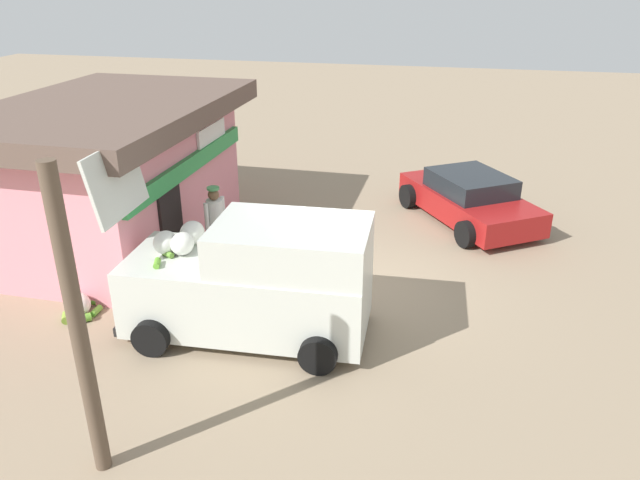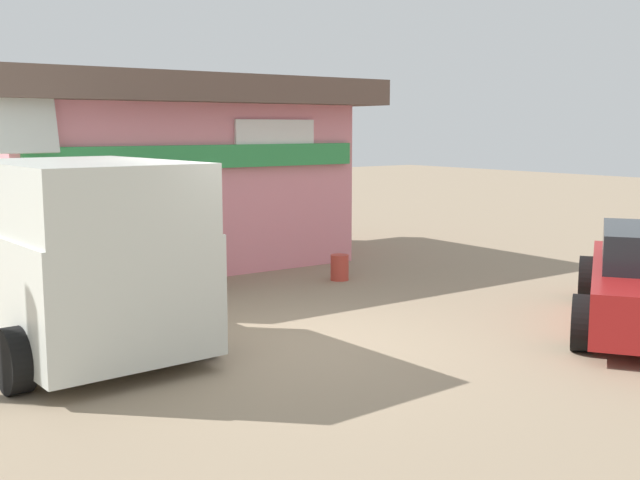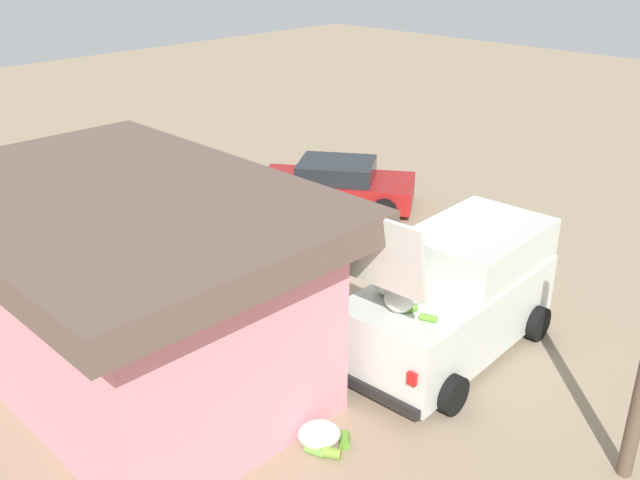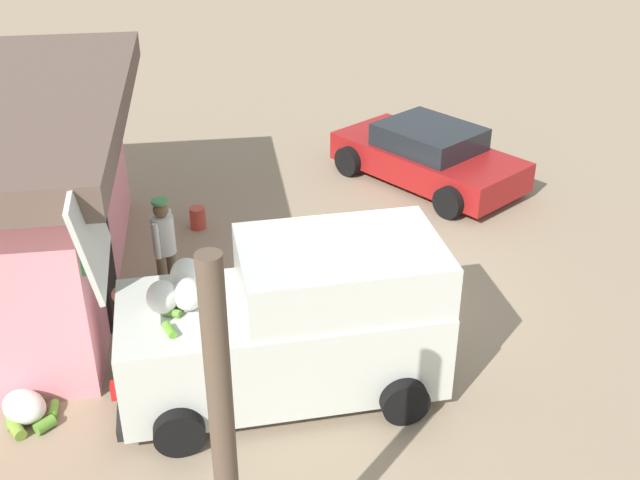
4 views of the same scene
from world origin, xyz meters
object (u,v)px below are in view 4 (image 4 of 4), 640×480
at_px(delivery_van, 293,321).
at_px(paint_bucket, 198,218).
at_px(vendor_standing, 164,244).
at_px(customer_bending, 151,315).
at_px(parked_sedan, 428,156).
at_px(unloaded_banana_pile, 26,408).

xyz_separation_m(delivery_van, paint_bucket, (4.68, 1.15, -0.81)).
xyz_separation_m(vendor_standing, customer_bending, (-1.63, 0.17, -0.18)).
distance_m(delivery_van, paint_bucket, 4.89).
height_order(customer_bending, paint_bucket, customer_bending).
distance_m(vendor_standing, paint_bucket, 2.52).
bearing_deg(parked_sedan, vendor_standing, 125.21).
bearing_deg(delivery_van, unloaded_banana_pile, 92.51).
relative_size(customer_bending, unloaded_banana_pile, 1.52).
xyz_separation_m(delivery_van, parked_sedan, (6.00, -3.54, -0.44)).
distance_m(parked_sedan, customer_bending, 7.53).
bearing_deg(unloaded_banana_pile, customer_bending, -61.24).
bearing_deg(delivery_van, paint_bucket, 13.85).
height_order(parked_sedan, vendor_standing, vendor_standing).
distance_m(delivery_van, unloaded_banana_pile, 3.49).
xyz_separation_m(vendor_standing, unloaded_banana_pile, (-2.49, 1.74, -0.82)).
distance_m(customer_bending, paint_bucket, 4.06).
bearing_deg(delivery_van, customer_bending, 68.41).
bearing_deg(vendor_standing, delivery_van, -144.97).
relative_size(delivery_van, paint_bucket, 10.79).
height_order(vendor_standing, unloaded_banana_pile, vendor_standing).
bearing_deg(unloaded_banana_pile, delivery_van, -87.49).
bearing_deg(customer_bending, delivery_van, -111.59).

